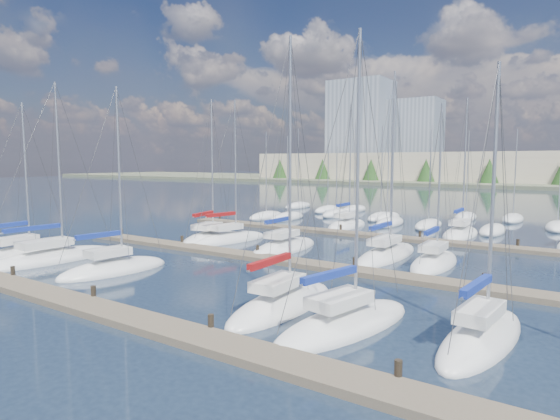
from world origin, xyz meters
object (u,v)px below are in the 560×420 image
Objects in this scene: sailboat_k at (387,255)px; sailboat_h at (209,238)px; sailboat_j at (285,247)px; sailboat_i at (230,239)px; sailboat_f at (482,338)px; sailboat_o at (347,225)px; sailboat_l at (434,263)px; sailboat_c at (114,269)px; sailboat_a at (21,254)px; sailboat_p at (460,234)px; sailboat_d at (282,304)px; sailboat_e at (345,324)px; sailboat_b at (52,258)px.

sailboat_h is at bearing -173.50° from sailboat_k.
sailboat_i is at bearing 173.29° from sailboat_j.
sailboat_o is (-18.86, 26.89, 0.01)m from sailboat_f.
sailboat_h is 19.95m from sailboat_l.
sailboat_a is (-9.91, -0.81, -0.00)m from sailboat_c.
sailboat_h is 1.06× the size of sailboat_c.
sailboat_a is at bearing -146.18° from sailboat_k.
sailboat_c is 19.37m from sailboat_k.
sailboat_j reaches higher than sailboat_p.
sailboat_a is at bearing -167.12° from sailboat_c.
sailboat_j reaches higher than sailboat_l.
sailboat_i is at bearing 135.86° from sailboat_d.
sailboat_e reaches higher than sailboat_l.
sailboat_p is 14.71m from sailboat_l.
sailboat_d is 3.88m from sailboat_e.
sailboat_c is (3.17, -12.60, 0.00)m from sailboat_h.
sailboat_f is 22.26m from sailboat_c.
sailboat_p reaches higher than sailboat_c.
sailboat_i is (8.74, 13.97, 0.02)m from sailboat_a.
sailboat_f is 0.81× the size of sailboat_k.
sailboat_k reaches higher than sailboat_a.
sailboat_b reaches higher than sailboat_e.
sailboat_l is (13.37, -13.91, -0.01)m from sailboat_o.
sailboat_i is (-1.18, 13.16, 0.01)m from sailboat_c.
sailboat_o is at bearing 58.75° from sailboat_a.
sailboat_l is (19.93, 0.97, 0.00)m from sailboat_h.
sailboat_a is (-3.31, -0.48, 0.01)m from sailboat_b.
sailboat_p is 22.21m from sailboat_i.
sailboat_b is 0.98× the size of sailboat_d.
sailboat_i reaches higher than sailboat_a.
sailboat_b is at bearing -128.22° from sailboat_p.
sailboat_o reaches higher than sailboat_b.
sailboat_a is at bearing -179.85° from sailboat_d.
sailboat_j is 15.24m from sailboat_d.
sailboat_k is at bearing -5.56° from sailboat_h.
sailboat_c is 0.91× the size of sailboat_p.
sailboat_i reaches higher than sailboat_l.
sailboat_o reaches higher than sailboat_d.
sailboat_d is at bearing -59.02° from sailboat_j.
sailboat_c is at bearing 5.96° from sailboat_b.
sailboat_a is at bearing -139.85° from sailboat_j.
sailboat_l is at bearing -11.19° from sailboat_k.
sailboat_k is (-9.23, 13.75, 0.00)m from sailboat_f.
sailboat_o reaches higher than sailboat_e.
sailboat_j reaches higher than sailboat_f.
sailboat_p is (21.76, 28.53, 0.02)m from sailboat_b.
sailboat_o is at bearing 54.51° from sailboat_h.
sailboat_e is 14.55m from sailboat_l.
sailboat_d is 1.17× the size of sailboat_l.
sailboat_b is 3.35m from sailboat_a.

